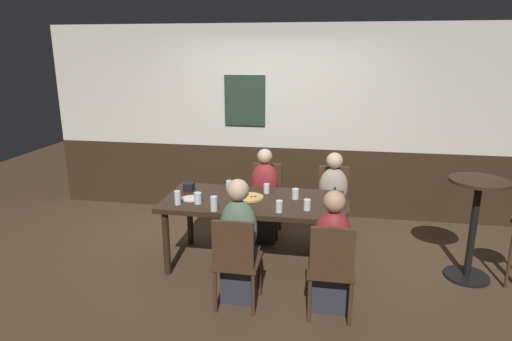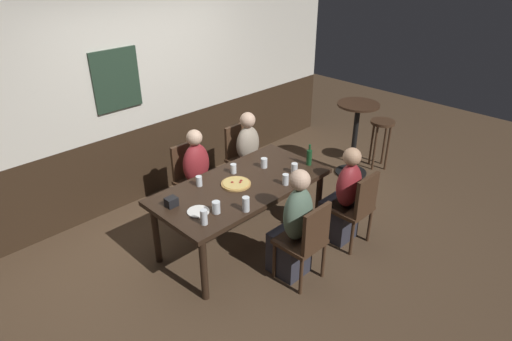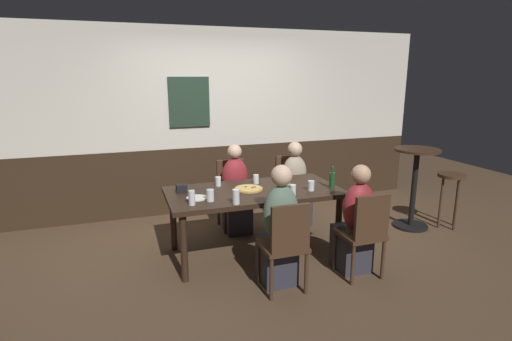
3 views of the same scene
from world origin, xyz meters
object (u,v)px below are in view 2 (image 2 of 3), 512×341
at_px(pint_glass_pale, 285,180).
at_px(beer_glass_half, 246,205).
at_px(chair_mid_far, 191,176).
at_px(highball_clear, 264,163).
at_px(plate_white_large, 198,211).
at_px(tumbler_short, 204,218).
at_px(tumbler_water, 199,182).
at_px(beer_bottle_green, 309,157).
at_px(condiment_caddy, 171,202).
at_px(side_bar_table, 355,134).
at_px(dining_table, 242,190).
at_px(pint_glass_stout, 216,208).
at_px(pizza, 236,184).
at_px(person_right_far, 251,161).
at_px(chair_right_near, 356,206).
at_px(bar_stool, 382,131).
at_px(chair_mid_near, 306,239).
at_px(beer_glass_tall, 233,169).
at_px(person_mid_near, 293,232).
at_px(person_right_near, 343,202).
at_px(person_mid_far, 200,183).
at_px(pint_glass_amber, 294,169).

bearing_deg(pint_glass_pale, beer_glass_half, -173.70).
bearing_deg(chair_mid_far, highball_clear, -61.22).
relative_size(beer_glass_half, plate_white_large, 0.70).
bearing_deg(tumbler_short, tumbler_water, 55.11).
distance_m(beer_bottle_green, condiment_caddy, 1.64).
height_order(chair_mid_far, side_bar_table, side_bar_table).
bearing_deg(dining_table, pint_glass_stout, -157.02).
bearing_deg(dining_table, pizza, 150.51).
xyz_separation_m(person_right_far, highball_clear, (-0.40, -0.62, 0.32)).
bearing_deg(highball_clear, dining_table, -167.64).
height_order(chair_right_near, person_right_far, person_right_far).
height_order(beer_glass_half, tumbler_water, beer_glass_half).
relative_size(highball_clear, bar_stool, 0.15).
relative_size(pizza, beer_glass_half, 2.12).
distance_m(chair_mid_near, plate_white_large, 1.04).
xyz_separation_m(tumbler_short, plate_white_large, (0.08, 0.19, -0.06)).
height_order(chair_mid_near, beer_glass_tall, chair_mid_near).
distance_m(dining_table, person_mid_near, 0.74).
relative_size(pint_glass_stout, tumbler_water, 1.11).
distance_m(person_right_near, tumbler_short, 1.65).
distance_m(chair_mid_near, person_mid_far, 1.59).
relative_size(pizza, bar_stool, 0.43).
relative_size(person_right_far, pint_glass_amber, 10.15).
relative_size(chair_mid_near, beer_bottle_green, 3.56).
bearing_deg(chair_mid_far, person_right_far, -11.20).
height_order(highball_clear, bar_stool, highball_clear).
relative_size(beer_glass_tall, beer_bottle_green, 0.43).
bearing_deg(person_right_far, pint_glass_stout, -145.37).
xyz_separation_m(person_right_far, beer_glass_tall, (-0.73, -0.48, 0.32)).
bearing_deg(person_mid_near, beer_glass_tall, 83.86).
xyz_separation_m(pint_glass_pale, pint_glass_amber, (0.26, 0.10, -0.00)).
distance_m(tumbler_water, side_bar_table, 2.56).
height_order(person_right_near, highball_clear, person_right_near).
bearing_deg(side_bar_table, pint_glass_stout, -173.82).
relative_size(chair_right_near, beer_glass_half, 6.04).
height_order(chair_right_near, highball_clear, chair_right_near).
bearing_deg(plate_white_large, chair_mid_near, -50.16).
bearing_deg(beer_glass_half, highball_clear, 33.24).
distance_m(dining_table, bar_stool, 2.66).
distance_m(pint_glass_pale, tumbler_short, 1.04).
height_order(beer_bottle_green, side_bar_table, side_bar_table).
xyz_separation_m(pizza, pint_glass_amber, (0.63, -0.25, 0.04)).
distance_m(person_right_far, side_bar_table, 1.53).
distance_m(beer_glass_tall, bar_stool, 2.59).
distance_m(chair_mid_near, pint_glass_stout, 0.89).
xyz_separation_m(person_mid_far, person_right_near, (0.83, -1.43, 0.00)).
height_order(condiment_caddy, side_bar_table, side_bar_table).
relative_size(chair_mid_near, bar_stool, 1.22).
bearing_deg(tumbler_short, bar_stool, 3.53).
height_order(tumbler_short, condiment_caddy, tumbler_short).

